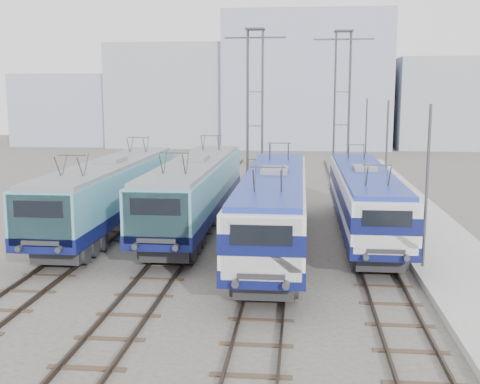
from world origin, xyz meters
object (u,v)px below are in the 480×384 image
Objects in this scene: catenary_tower_east at (342,103)px; locomotive_far_left at (111,189)px; mast_mid at (386,159)px; locomotive_far_right at (364,195)px; locomotive_center_right at (274,203)px; mast_front at (427,190)px; catenary_tower_west at (255,104)px; mast_rear at (366,143)px; locomotive_center_left at (196,187)px.

locomotive_far_left is at bearing -130.17° from catenary_tower_east.
locomotive_far_right is at bearing -107.70° from mast_mid.
locomotive_center_right is 2.63× the size of mast_front.
locomotive_far_left is 1.53× the size of catenary_tower_east.
catenary_tower_west is at bearing -162.90° from catenary_tower_east.
catenary_tower_east is 4.28m from mast_rear.
catenary_tower_east is at bearing 101.86° from mast_mid.
mast_mid is (15.35, 5.70, 1.21)m from locomotive_far_left.
mast_front is at bearing -73.39° from locomotive_far_right.
catenary_tower_east is at bearing 59.43° from locomotive_center_left.
mast_front is 1.00× the size of mast_rear.
catenary_tower_west is 9.99m from mast_rear.
mast_mid is (8.60, -8.00, -3.14)m from catenary_tower_west.
locomotive_center_left is at bearing 146.48° from mast_front.
catenary_tower_east is (-0.25, 15.80, 4.45)m from locomotive_far_right.
locomotive_far_left is at bearing -116.24° from catenary_tower_west.
catenary_tower_east is (13.25, 15.70, 4.36)m from locomotive_far_left.
locomotive_far_right is at bearing -89.09° from catenary_tower_east.
mast_rear is (0.00, 12.00, 0.00)m from mast_mid.
mast_front is (6.35, -2.85, 1.15)m from locomotive_center_right.
locomotive_center_left is at bearing 11.11° from locomotive_far_left.
mast_rear reaches higher than locomotive_far_right.
catenary_tower_west reaches higher than locomotive_center_left.
locomotive_far_left is 0.99× the size of locomotive_center_left.
locomotive_center_left is at bearing -99.96° from catenary_tower_west.
locomotive_center_left is at bearing -156.08° from mast_mid.
locomotive_center_right is at bearing -124.77° from mast_mid.
catenary_tower_east reaches higher than locomotive_center_right.
locomotive_far_left is 13.50m from locomotive_far_right.
catenary_tower_east is (6.50, 2.00, 0.00)m from catenary_tower_west.
catenary_tower_west is 1.71× the size of mast_rear.
mast_rear is at bearing 90.00° from mast_mid.
mast_front is (8.60, -20.00, -3.14)m from catenary_tower_west.
locomotive_far_left is 21.00m from catenary_tower_east.
mast_mid is at bearing 55.23° from locomotive_center_right.
catenary_tower_west reaches higher than mast_rear.
catenary_tower_west is (-2.25, 17.15, 4.30)m from locomotive_center_right.
locomotive_center_right is 1.53× the size of catenary_tower_east.
mast_front is 24.00m from mast_rear.
mast_mid is (2.10, -10.00, -3.14)m from catenary_tower_east.
mast_mid reaches higher than locomotive_far_left.
locomotive_center_right is at bearing -82.52° from catenary_tower_west.
mast_front is (10.85, -7.19, 1.18)m from locomotive_center_left.
locomotive_far_right is 1.43× the size of catenary_tower_east.
locomotive_center_left is 1.55× the size of catenary_tower_west.
mast_mid is at bearing -90.00° from mast_rear.
locomotive_center_left is at bearing -122.84° from mast_rear.
locomotive_far_left is 16.64m from mast_front.
catenary_tower_west is at bearing 97.48° from locomotive_center_right.
mast_front is (1.85, -6.20, 1.30)m from locomotive_far_right.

